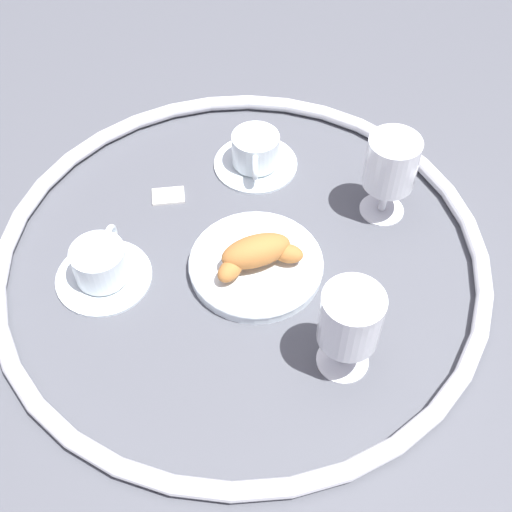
% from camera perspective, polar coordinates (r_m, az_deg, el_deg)
% --- Properties ---
extents(ground_plane, '(2.20, 2.20, 0.00)m').
position_cam_1_polar(ground_plane, '(0.97, -1.23, -0.26)').
color(ground_plane, '#4C4F56').
extents(table_chrome_rim, '(0.71, 0.71, 0.02)m').
position_cam_1_polar(table_chrome_rim, '(0.96, -1.24, 0.18)').
color(table_chrome_rim, silver).
rests_on(table_chrome_rim, ground_plane).
extents(pastry_plate, '(0.19, 0.19, 0.02)m').
position_cam_1_polar(pastry_plate, '(0.95, 0.00, -0.72)').
color(pastry_plate, silver).
rests_on(pastry_plate, ground_plane).
extents(croissant_large, '(0.14, 0.08, 0.04)m').
position_cam_1_polar(croissant_large, '(0.93, 0.07, 0.22)').
color(croissant_large, '#AD6B33').
rests_on(croissant_large, pastry_plate).
extents(coffee_cup_near, '(0.14, 0.14, 0.06)m').
position_cam_1_polar(coffee_cup_near, '(1.09, -0.04, 8.71)').
color(coffee_cup_near, silver).
rests_on(coffee_cup_near, ground_plane).
extents(coffee_cup_far, '(0.14, 0.14, 0.06)m').
position_cam_1_polar(coffee_cup_far, '(0.95, -13.02, -0.94)').
color(coffee_cup_far, silver).
rests_on(coffee_cup_far, ground_plane).
extents(juice_glass_left, '(0.08, 0.08, 0.14)m').
position_cam_1_polar(juice_glass_left, '(0.80, 8.02, -5.46)').
color(juice_glass_left, white).
rests_on(juice_glass_left, ground_plane).
extents(juice_glass_right, '(0.08, 0.08, 0.14)m').
position_cam_1_polar(juice_glass_right, '(0.99, 11.41, 7.54)').
color(juice_glass_right, white).
rests_on(juice_glass_right, ground_plane).
extents(sugar_packet, '(0.05, 0.04, 0.01)m').
position_cam_1_polar(sugar_packet, '(1.06, -7.49, 5.17)').
color(sugar_packet, white).
rests_on(sugar_packet, ground_plane).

